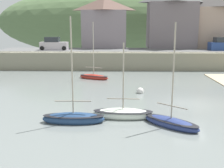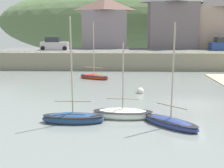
% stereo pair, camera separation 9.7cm
% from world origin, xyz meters
% --- Properties ---
extents(quay_seawall, '(48.00, 9.40, 2.40)m').
position_xyz_m(quay_seawall, '(0.00, 17.50, 1.36)').
color(quay_seawall, gray).
rests_on(quay_seawall, ground).
extents(hillside_backdrop, '(80.00, 44.00, 19.75)m').
position_xyz_m(hillside_backdrop, '(2.03, 55.20, 6.91)').
color(hillside_backdrop, '#577147').
rests_on(hillside_backdrop, ground).
extents(waterfront_building_left, '(7.44, 4.45, 8.12)m').
position_xyz_m(waterfront_building_left, '(-8.12, 25.20, 6.55)').
color(waterfront_building_left, gray).
rests_on(waterfront_building_left, ground).
extents(waterfront_building_centre, '(7.85, 5.70, 9.29)m').
position_xyz_m(waterfront_building_centre, '(2.87, 25.20, 7.12)').
color(waterfront_building_centre, slate).
rests_on(waterfront_building_centre, ground).
extents(waterfront_building_right, '(8.53, 4.43, 8.71)m').
position_xyz_m(waterfront_building_right, '(10.57, 25.20, 6.85)').
color(waterfront_building_right, tan).
rests_on(waterfront_building_right, ground).
extents(dinghy_open_wooden, '(3.76, 2.44, 6.57)m').
position_xyz_m(dinghy_open_wooden, '(-8.52, 9.98, 0.27)').
color(dinghy_open_wooden, '#A3291F').
rests_on(dinghy_open_wooden, ground).
extents(motorboat_with_cabin, '(4.11, 1.54, 5.15)m').
position_xyz_m(motorboat_with_cabin, '(-5.32, -3.57, 0.27)').
color(motorboat_with_cabin, white).
rests_on(motorboat_with_cabin, ground).
extents(fishing_boat_green, '(3.95, 1.25, 6.74)m').
position_xyz_m(fishing_boat_green, '(-8.46, -4.59, 0.29)').
color(fishing_boat_green, navy).
rests_on(fishing_boat_green, ground).
extents(sailboat_blue_trim, '(3.58, 3.36, 6.35)m').
position_xyz_m(sailboat_blue_trim, '(-2.42, -5.10, 0.26)').
color(sailboat_blue_trim, navy).
rests_on(sailboat_blue_trim, ground).
extents(parked_car_near_slipway, '(4.12, 1.82, 1.95)m').
position_xyz_m(parked_car_near_slipway, '(-15.56, 20.70, 3.20)').
color(parked_car_near_slipway, '#BCB2B9').
rests_on(parked_car_near_slipway, ground).
extents(parked_car_by_wall, '(4.17, 1.88, 1.95)m').
position_xyz_m(parked_car_by_wall, '(9.86, 20.70, 3.20)').
color(parked_car_by_wall, navy).
rests_on(parked_car_by_wall, ground).
extents(mooring_buoy, '(0.64, 0.64, 0.64)m').
position_xyz_m(mooring_buoy, '(-3.67, 3.27, 0.19)').
color(mooring_buoy, silver).
rests_on(mooring_buoy, ground).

